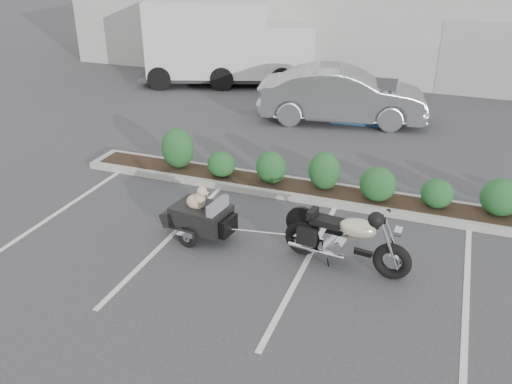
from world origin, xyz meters
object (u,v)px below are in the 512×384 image
(delivery_truck, at_px, (228,44))
(motorcycle, at_px, (345,239))
(sedan, at_px, (342,95))
(dumpster, at_px, (364,101))
(pet_trailer, at_px, (201,216))

(delivery_truck, bearing_deg, motorcycle, -76.78)
(sedan, relative_size, dumpster, 2.63)
(motorcycle, xyz_separation_m, sedan, (-1.82, 7.98, 0.30))
(motorcycle, xyz_separation_m, delivery_truck, (-6.95, 11.11, 0.95))
(delivery_truck, bearing_deg, dumpster, -44.74)
(pet_trailer, xyz_separation_m, sedan, (0.96, 7.96, 0.37))
(pet_trailer, relative_size, sedan, 0.37)
(motorcycle, height_order, sedan, sedan)
(motorcycle, distance_m, pet_trailer, 2.78)
(pet_trailer, height_order, delivery_truck, delivery_truck)
(motorcycle, bearing_deg, delivery_truck, 129.71)
(pet_trailer, relative_size, delivery_truck, 0.26)
(sedan, height_order, dumpster, sedan)
(motorcycle, relative_size, delivery_truck, 0.33)
(pet_trailer, xyz_separation_m, dumpster, (1.57, 8.30, 0.16))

